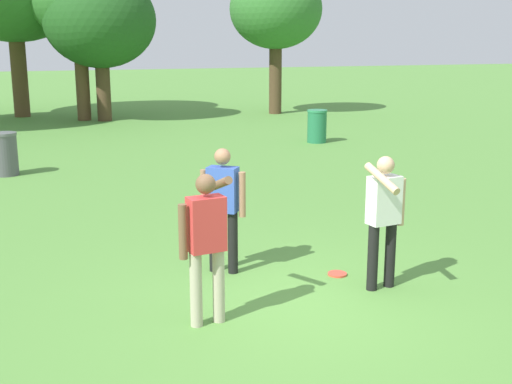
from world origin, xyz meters
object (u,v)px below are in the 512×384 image
Objects in this scene: tree_back_left at (276,10)px; person_catcher at (206,237)px; person_bystander at (223,202)px; trash_can_beside_table at (5,154)px; person_thrower at (384,212)px; frisbee at (337,274)px; tree_slender_mid at (100,21)px; trash_can_further_along at (317,126)px; tree_far_right at (78,0)px.

person_catcher is at bearing -113.37° from tree_back_left.
person_bystander is (0.63, 1.47, -0.02)m from person_catcher.
tree_back_left is at bearing 43.12° from trash_can_beside_table.
person_bystander is at bearing 143.64° from person_thrower.
person_thrower is at bearing -107.47° from tree_back_left.
tree_slender_mid is (-0.78, 17.69, 3.60)m from frisbee.
tree_slender_mid is 6.88m from tree_back_left.
frisbee is at bearing -63.46° from trash_can_beside_table.
frisbee is 11.18m from trash_can_further_along.
person_catcher is 6.59× the size of frisbee.
frisbee is 0.26× the size of trash_can_beside_table.
person_catcher is 18.77m from tree_slender_mid.
tree_far_right reaches higher than tree_back_left.
person_catcher is 19.30m from tree_far_right.
trash_can_further_along is at bearing 69.03° from person_thrower.
person_catcher is at bearing -91.53° from tree_far_right.
tree_back_left reaches higher than trash_can_beside_table.
tree_slender_mid reaches higher than person_thrower.
tree_back_left is at bearing 66.63° from person_catcher.
person_thrower is 0.31× the size of tree_slender_mid.
person_thrower is at bearing -36.36° from person_bystander.
tree_back_left is (6.87, 0.13, 0.47)m from tree_slender_mid.
person_catcher is 2.36m from frisbee.
trash_can_further_along is 8.54m from tree_back_left.
person_thrower is at bearing -63.76° from frisbee.
tree_slender_mid is (0.70, -0.45, -0.74)m from tree_far_right.
person_bystander is 0.29× the size of tree_back_left.
person_bystander is at bearing -91.92° from tree_slender_mid.
trash_can_beside_table is (-2.14, 9.11, -0.48)m from person_catcher.
trash_can_beside_table is 0.18× the size of tree_slender_mid.
person_bystander is at bearing -121.05° from trash_can_further_along.
person_thrower is 1.16m from frisbee.
person_thrower is 19.55m from tree_back_left.
person_bystander is 17.86m from tree_far_right.
tree_far_right is at bearing 90.40° from person_bystander.
frisbee is at bearing 23.34° from person_catcher.
person_catcher is 1.60m from person_bystander.
person_thrower reaches higher than trash_can_beside_table.
tree_back_left is (7.56, -0.33, -0.27)m from tree_far_right.
person_bystander is 11.25m from trash_can_further_along.
tree_far_right is at bearing 95.39° from person_thrower.
person_thrower is 2.29m from person_catcher.
frisbee is 0.26× the size of trash_can_further_along.
trash_can_further_along reaches higher than frisbee.
tree_far_right is (2.65, 9.89, 3.87)m from trash_can_beside_table.
person_catcher is 1.71× the size of trash_can_beside_table.
person_bystander is 1.71× the size of trash_can_beside_table.
trash_can_further_along is at bearing 59.92° from person_catcher.
person_bystander is 1.71× the size of trash_can_further_along.
trash_can_further_along is at bearing -54.92° from tree_slender_mid.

